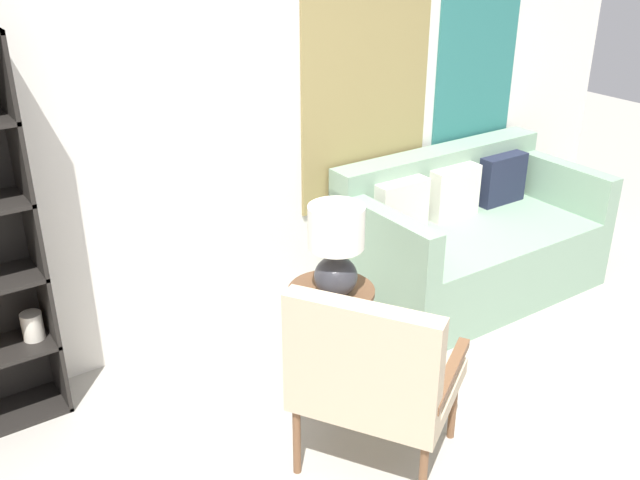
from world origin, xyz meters
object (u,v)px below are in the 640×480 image
(side_table, at_px, (331,300))
(couch, at_px, (466,240))
(armchair, at_px, (371,373))
(table_lamp, at_px, (336,246))

(side_table, bearing_deg, couch, 13.68)
(couch, relative_size, side_table, 3.14)
(armchair, distance_m, couch, 1.90)
(couch, bearing_deg, armchair, -147.34)
(couch, bearing_deg, table_lamp, -164.12)
(side_table, height_order, table_lamp, table_lamp)
(side_table, xyz_separation_m, table_lamp, (-0.01, -0.06, 0.34))
(armchair, height_order, side_table, armchair)
(couch, xyz_separation_m, table_lamp, (-1.32, -0.38, 0.46))
(armchair, bearing_deg, couch, 32.66)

